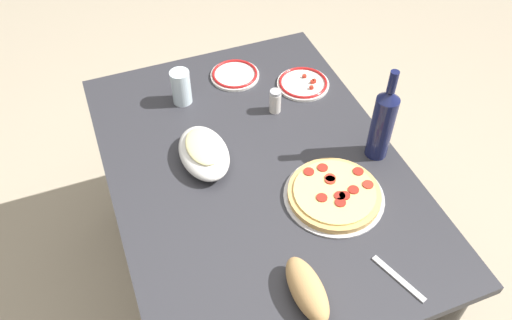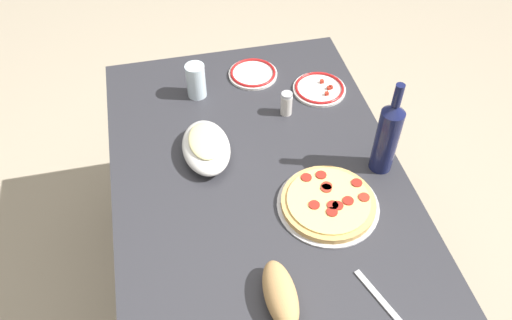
{
  "view_description": "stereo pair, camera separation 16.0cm",
  "coord_description": "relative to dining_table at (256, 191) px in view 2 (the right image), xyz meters",
  "views": [
    {
      "loc": [
        -1.01,
        0.39,
        1.93
      ],
      "look_at": [
        0.0,
        0.0,
        0.75
      ],
      "focal_mm": 36.36,
      "sensor_mm": 36.0,
      "label": 1
    },
    {
      "loc": [
        -1.06,
        0.24,
        1.93
      ],
      "look_at": [
        0.0,
        0.0,
        0.75
      ],
      "focal_mm": 36.36,
      "sensor_mm": 36.0,
      "label": 2
    }
  ],
  "objects": [
    {
      "name": "bread_loaf",
      "position": [
        -0.46,
        0.04,
        0.16
      ],
      "size": [
        0.19,
        0.08,
        0.07
      ],
      "primitive_type": "ellipsoid",
      "color": "tan",
      "rests_on": "dining_table"
    },
    {
      "name": "wine_bottle",
      "position": [
        -0.08,
        -0.38,
        0.25
      ],
      "size": [
        0.07,
        0.07,
        0.33
      ],
      "color": "#141942",
      "rests_on": "dining_table"
    },
    {
      "name": "baked_pasta_dish",
      "position": [
        0.08,
        0.14,
        0.16
      ],
      "size": [
        0.24,
        0.15,
        0.08
      ],
      "color": "white",
      "rests_on": "dining_table"
    },
    {
      "name": "water_glass",
      "position": [
        0.38,
        0.13,
        0.18
      ],
      "size": [
        0.07,
        0.07,
        0.13
      ],
      "primitive_type": "cylinder",
      "color": "silver",
      "rests_on": "dining_table"
    },
    {
      "name": "ground_plane",
      "position": [
        0.0,
        0.0,
        -0.6
      ],
      "size": [
        8.0,
        8.0,
        0.0
      ],
      "primitive_type": "plane",
      "color": "tan",
      "rests_on": "ground"
    },
    {
      "name": "dining_table",
      "position": [
        0.0,
        0.0,
        0.0
      ],
      "size": [
        1.25,
        0.89,
        0.72
      ],
      "color": "#2D2D33",
      "rests_on": "ground"
    },
    {
      "name": "spice_shaker",
      "position": [
        0.22,
        -0.16,
        0.16
      ],
      "size": [
        0.04,
        0.04,
        0.09
      ],
      "color": "silver",
      "rests_on": "dining_table"
    },
    {
      "name": "side_plate_near",
      "position": [
        0.31,
        -0.3,
        0.13
      ],
      "size": [
        0.19,
        0.19,
        0.02
      ],
      "color": "white",
      "rests_on": "dining_table"
    },
    {
      "name": "side_plate_far",
      "position": [
        0.45,
        -0.09,
        0.13
      ],
      "size": [
        0.18,
        0.18,
        0.02
      ],
      "color": "white",
      "rests_on": "dining_table"
    },
    {
      "name": "pepperoni_pizza",
      "position": [
        -0.2,
        -0.17,
        0.13
      ],
      "size": [
        0.3,
        0.3,
        0.03
      ],
      "color": "#B7B7BC",
      "rests_on": "dining_table"
    },
    {
      "name": "fork_right",
      "position": [
        -0.5,
        -0.21,
        0.12
      ],
      "size": [
        0.17,
        0.07,
        0.0
      ],
      "primitive_type": "cube",
      "rotation": [
        0.0,
        0.0,
        3.48
      ],
      "color": "#B7B7BC",
      "rests_on": "dining_table"
    }
  ]
}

